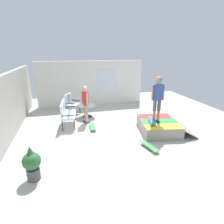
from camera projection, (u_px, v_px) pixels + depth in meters
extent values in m
cube|color=beige|center=(117.00, 130.00, 7.53)|extent=(12.00, 12.00, 0.10)
cube|color=#ADA89E|center=(5.00, 110.00, 6.23)|extent=(9.00, 0.20, 2.26)
cube|color=white|center=(91.00, 83.00, 10.48)|extent=(0.20, 6.00, 2.50)
cube|color=silver|center=(107.00, 81.00, 10.55)|extent=(0.03, 1.10, 1.40)
cube|color=gray|center=(158.00, 126.00, 7.19)|extent=(1.86, 1.62, 0.44)
cube|color=yellow|center=(164.00, 127.00, 6.59)|extent=(0.74, 1.39, 0.01)
cube|color=#338C4C|center=(159.00, 121.00, 7.11)|extent=(0.74, 1.39, 0.01)
cube|color=red|center=(154.00, 116.00, 7.64)|extent=(0.74, 1.39, 0.01)
cylinder|color=#B2B2B7|center=(142.00, 122.00, 7.07)|extent=(1.58, 0.31, 0.05)
cube|color=gray|center=(182.00, 126.00, 7.27)|extent=(1.70, 0.88, 0.37)
cylinder|color=black|center=(75.00, 125.00, 7.28)|extent=(0.04, 0.04, 0.44)
cylinder|color=black|center=(75.00, 115.00, 8.38)|extent=(0.04, 0.04, 0.44)
cylinder|color=black|center=(63.00, 126.00, 7.21)|extent=(0.04, 0.04, 0.44)
cylinder|color=black|center=(65.00, 116.00, 8.31)|extent=(0.04, 0.04, 0.44)
cube|color=silver|center=(69.00, 114.00, 7.71)|extent=(1.29, 0.66, 0.08)
cube|color=#3872C6|center=(69.00, 114.00, 7.70)|extent=(1.21, 0.20, 0.00)
cube|color=silver|center=(63.00, 108.00, 7.58)|extent=(1.25, 0.19, 0.50)
cube|color=#3872C6|center=(63.00, 108.00, 7.58)|extent=(0.11, 0.09, 0.46)
cube|color=black|center=(68.00, 116.00, 7.09)|extent=(0.08, 0.47, 0.04)
cube|color=black|center=(70.00, 107.00, 8.22)|extent=(0.08, 0.47, 0.04)
cylinder|color=black|center=(75.00, 112.00, 8.83)|extent=(0.04, 0.04, 0.44)
cylinder|color=black|center=(80.00, 109.00, 9.32)|extent=(0.04, 0.04, 0.44)
cylinder|color=black|center=(66.00, 111.00, 8.96)|extent=(0.04, 0.04, 0.44)
cylinder|color=black|center=(72.00, 108.00, 9.45)|extent=(0.04, 0.04, 0.44)
cube|color=silver|center=(73.00, 105.00, 9.06)|extent=(0.81, 0.79, 0.08)
cube|color=#3872C6|center=(73.00, 104.00, 9.04)|extent=(0.55, 0.38, 0.00)
cube|color=silver|center=(68.00, 99.00, 9.02)|extent=(0.58, 0.38, 0.50)
cube|color=#3872C6|center=(68.00, 99.00, 9.02)|extent=(0.13, 0.12, 0.46)
cube|color=black|center=(70.00, 103.00, 8.74)|extent=(0.27, 0.43, 0.04)
cube|color=black|center=(75.00, 100.00, 9.27)|extent=(0.27, 0.43, 0.04)
cylinder|color=black|center=(87.00, 111.00, 8.76)|extent=(0.06, 0.06, 0.55)
cylinder|color=black|center=(87.00, 116.00, 8.85)|extent=(0.44, 0.44, 0.03)
cylinder|color=#4C6660|center=(87.00, 106.00, 8.67)|extent=(0.90, 0.90, 0.02)
cube|color=navy|center=(87.00, 122.00, 8.07)|extent=(0.17, 0.26, 0.05)
cylinder|color=tan|center=(87.00, 118.00, 8.00)|extent=(0.10, 0.10, 0.39)
cylinder|color=tan|center=(87.00, 109.00, 7.87)|extent=(0.13, 0.13, 0.39)
cube|color=navy|center=(86.00, 121.00, 8.21)|extent=(0.17, 0.26, 0.05)
cylinder|color=tan|center=(85.00, 117.00, 8.14)|extent=(0.10, 0.10, 0.39)
cylinder|color=tan|center=(85.00, 108.00, 8.01)|extent=(0.13, 0.13, 0.39)
cube|color=red|center=(85.00, 98.00, 7.79)|extent=(0.36, 0.26, 0.57)
sphere|color=tan|center=(85.00, 89.00, 7.65)|extent=(0.22, 0.22, 0.22)
cylinder|color=tan|center=(87.00, 100.00, 7.63)|extent=(0.08, 0.08, 0.54)
cylinder|color=tan|center=(84.00, 98.00, 7.96)|extent=(0.08, 0.08, 0.54)
cube|color=navy|center=(154.00, 121.00, 6.99)|extent=(0.25, 0.13, 0.05)
cylinder|color=#9E7051|center=(154.00, 116.00, 6.92)|extent=(0.10, 0.10, 0.41)
cylinder|color=#4C4C51|center=(155.00, 105.00, 6.79)|extent=(0.13, 0.13, 0.41)
cube|color=navy|center=(158.00, 121.00, 7.01)|extent=(0.25, 0.13, 0.05)
cylinder|color=#9E7051|center=(158.00, 115.00, 6.94)|extent=(0.10, 0.10, 0.41)
cylinder|color=#4C4C51|center=(159.00, 105.00, 6.81)|extent=(0.13, 0.13, 0.41)
cube|color=#334C99|center=(158.00, 92.00, 6.63)|extent=(0.21, 0.34, 0.60)
sphere|color=#9E7051|center=(159.00, 80.00, 6.49)|extent=(0.23, 0.23, 0.23)
cylinder|color=#9E7051|center=(153.00, 93.00, 6.61)|extent=(0.08, 0.08, 0.57)
cylinder|color=#9E7051|center=(163.00, 92.00, 6.67)|extent=(0.08, 0.08, 0.57)
cube|color=#3F8C4C|center=(93.00, 126.00, 7.49)|extent=(0.81, 0.23, 0.02)
cylinder|color=gold|center=(94.00, 125.00, 7.79)|extent=(0.06, 0.03, 0.06)
cylinder|color=gold|center=(90.00, 125.00, 7.75)|extent=(0.06, 0.03, 0.06)
cylinder|color=gold|center=(95.00, 130.00, 7.27)|extent=(0.06, 0.03, 0.06)
cylinder|color=gold|center=(91.00, 131.00, 7.24)|extent=(0.06, 0.03, 0.06)
cube|color=#3F8C4C|center=(150.00, 146.00, 5.95)|extent=(0.82, 0.39, 0.02)
cylinder|color=gold|center=(146.00, 144.00, 6.24)|extent=(0.06, 0.04, 0.06)
cylinder|color=gold|center=(142.00, 145.00, 6.17)|extent=(0.06, 0.04, 0.06)
cylinder|color=gold|center=(157.00, 151.00, 5.78)|extent=(0.06, 0.04, 0.06)
cylinder|color=gold|center=(153.00, 152.00, 5.70)|extent=(0.06, 0.04, 0.06)
cube|color=#3372B2|center=(152.00, 120.00, 6.90)|extent=(0.82, 0.46, 0.01)
cylinder|color=gold|center=(153.00, 119.00, 7.18)|extent=(0.06, 0.05, 0.06)
cylinder|color=gold|center=(149.00, 119.00, 7.19)|extent=(0.06, 0.05, 0.06)
cylinder|color=gold|center=(155.00, 125.00, 6.65)|extent=(0.06, 0.05, 0.06)
cylinder|color=gold|center=(151.00, 125.00, 6.66)|extent=(0.06, 0.05, 0.06)
cylinder|color=#515156|center=(34.00, 174.00, 4.53)|extent=(0.32, 0.32, 0.30)
sphere|color=#2D6B33|center=(32.00, 161.00, 4.41)|extent=(0.44, 0.44, 0.44)
cone|color=#2D6B33|center=(30.00, 152.00, 4.33)|extent=(0.24, 0.24, 0.28)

